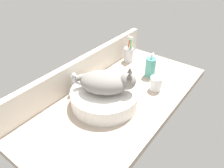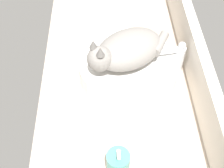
{
  "view_description": "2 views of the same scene",
  "coord_description": "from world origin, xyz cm",
  "views": [
    {
      "loc": [
        -79.75,
        -55.71,
        77.37
      ],
      "look_at": [
        0.31,
        4.72,
        7.46
      ],
      "focal_mm": 35.0,
      "sensor_mm": 36.0,
      "label": 1
    },
    {
      "loc": [
        71.26,
        -5.51,
        88.64
      ],
      "look_at": [
        3.4,
        -3.14,
        8.89
      ],
      "focal_mm": 50.0,
      "sensor_mm": 36.0,
      "label": 2
    }
  ],
  "objects": [
    {
      "name": "water_glass",
      "position": [
        20.16,
        -12.73,
        3.62
      ],
      "size": [
        7.07,
        7.07,
        8.3
      ],
      "color": "white",
      "rests_on": "ground_plane"
    },
    {
      "name": "faucet",
      "position": [
        -10.95,
        21.57,
        7.3
      ],
      "size": [
        4.39,
        11.85,
        13.6
      ],
      "color": "silver",
      "rests_on": "ground_plane"
    },
    {
      "name": "sink_basin",
      "position": [
        -8.18,
        3.29,
        4.2
      ],
      "size": [
        36.65,
        36.65,
        8.41
      ],
      "primitive_type": "cylinder",
      "color": "white",
      "rests_on": "ground_plane"
    },
    {
      "name": "cat",
      "position": [
        -7.42,
        2.15,
        14.16
      ],
      "size": [
        27.29,
        30.16,
        14.0
      ],
      "color": "gray",
      "rests_on": "sink_basin"
    },
    {
      "name": "soap_dispenser",
      "position": [
        31.87,
        -2.42,
        6.25
      ],
      "size": [
        6.54,
        6.54,
        15.61
      ],
      "color": "teal",
      "rests_on": "ground_plane"
    },
    {
      "name": "toothbrush_cup",
      "position": [
        39.89,
        19.63,
        5.64
      ],
      "size": [
        6.63,
        6.63,
        18.71
      ],
      "color": "silver",
      "rests_on": "ground_plane"
    },
    {
      "name": "ground_plane",
      "position": [
        0.0,
        0.0,
        -2.0
      ],
      "size": [
        120.76,
        58.59,
        4.0
      ],
      "primitive_type": "cube",
      "color": "#B2A08E"
    },
    {
      "name": "backsplash_panel",
      "position": [
        0.0,
        27.49,
        8.31
      ],
      "size": [
        120.76,
        3.6,
        16.62
      ],
      "primitive_type": "cube",
      "color": "silver",
      "rests_on": "ground_plane"
    }
  ]
}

